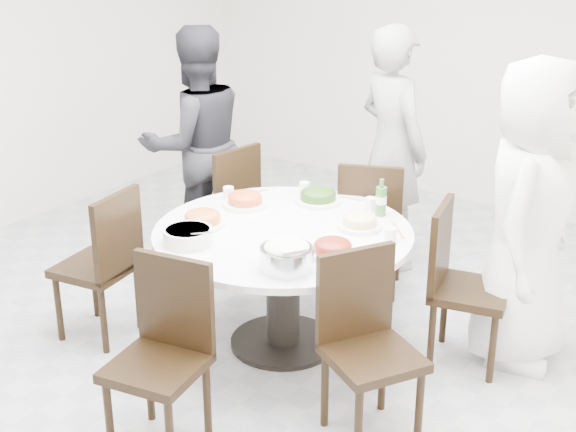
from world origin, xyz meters
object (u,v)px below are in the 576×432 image
Objects in this scene: chair_s at (156,363)px; chair_se at (373,353)px; dining_table at (283,288)px; chair_ne at (471,288)px; chair_sw at (95,264)px; diner_right at (529,215)px; chair_n at (372,225)px; chair_nw at (220,208)px; diner_left at (196,145)px; beverage_bottle at (381,197)px; rice_bowl at (287,258)px; diner_middle at (392,149)px; soup_bowl at (188,236)px.

chair_s is 1.04m from chair_se.
chair_ne is (0.98, 0.47, 0.10)m from dining_table.
diner_right is (2.17, 1.27, 0.41)m from chair_sw.
chair_sw is (-0.99, -0.56, 0.10)m from dining_table.
chair_n is at bearing 80.12° from chair_s.
chair_sw is 0.54× the size of diner_right.
chair_nw is 0.55× the size of diner_left.
chair_s is at bearing -98.28° from beverage_bottle.
chair_ne is 1.98m from chair_nw.
rice_bowl is (1.32, 0.15, 0.33)m from chair_sw.
rice_bowl is (0.33, -0.41, 0.43)m from dining_table.
chair_ne and chair_sw have the same top height.
chair_nw is 1.00× the size of chair_sw.
diner_middle is 1.02× the size of diner_left.
chair_sw is 0.76m from soup_bowl.
chair_s and chair_se have the same top height.
diner_left reaches higher than chair_se.
diner_left is 6.23× the size of soup_bowl.
diner_right reaches higher than diner_middle.
beverage_bottle is (-0.54, 1.00, 0.39)m from chair_se.
chair_nw is 1.00× the size of chair_se.
beverage_bottle is (-0.64, 0.07, 0.39)m from chair_ne.
chair_se is 0.54× the size of diner_right.
chair_sw reaches higher than soup_bowl.
chair_nw reaches higher than rice_bowl.
chair_sw is at bearing -150.55° from dining_table.
diner_left is at bearing 115.71° from chair_s.
diner_left is at bearing 90.57° from chair_se.
chair_se is 3.42× the size of rice_bowl.
chair_se is at bearing 159.30° from diner_right.
diner_right is at bearing 38.33° from soup_bowl.
diner_right reaches higher than chair_se.
rice_bowl is at bearing 61.10° from chair_s.
dining_table is at bearing 88.30° from diner_left.
diner_middle is at bearing 146.85° from diner_left.
chair_nw is 3.44× the size of soup_bowl.
diner_right is at bearing 144.22° from chair_n.
chair_nw reaches higher than dining_table.
chair_nw is at bearing 122.97° from soup_bowl.
chair_nw is 2.22m from diner_right.
beverage_bottle is (0.42, -0.89, -0.01)m from diner_middle.
dining_table is 5.40× the size of rice_bowl.
chair_s is (0.05, -2.11, 0.00)m from chair_n.
chair_n is at bearing 127.05° from diner_left.
rice_bowl is (-0.85, -1.12, -0.08)m from diner_right.
chair_se is at bearing 138.46° from diner_middle.
chair_se is (0.84, -1.43, 0.00)m from chair_n.
beverage_bottle is (1.34, -0.07, 0.39)m from chair_nw.
chair_s reaches higher than rice_bowl.
soup_bowl is at bearing 112.20° from chair_ne.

